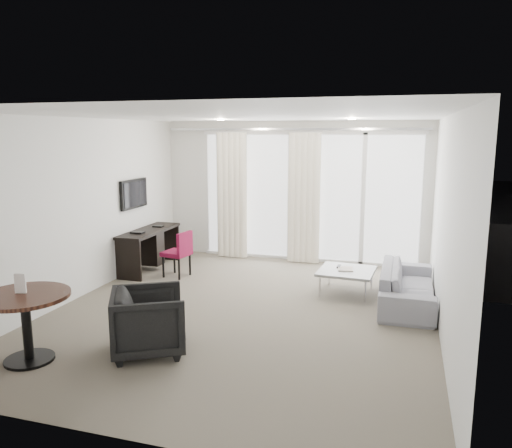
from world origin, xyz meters
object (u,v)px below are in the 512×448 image
(desk, at_px, (150,250))
(rattan_chair_a, at_px, (326,226))
(round_table, at_px, (27,328))
(rattan_chair_b, at_px, (397,228))
(sofa, at_px, (407,285))
(tub_armchair, at_px, (149,321))
(coffee_table, at_px, (346,281))
(desk_chair, at_px, (176,254))

(desk, height_order, rattan_chair_a, rattan_chair_a)
(round_table, relative_size, rattan_chair_b, 1.17)
(sofa, bearing_deg, tub_armchair, 132.24)
(coffee_table, relative_size, sofa, 0.43)
(coffee_table, xyz_separation_m, sofa, (0.88, -0.24, 0.09))
(round_table, relative_size, tub_armchair, 1.18)
(desk_chair, distance_m, tub_armchair, 2.96)
(round_table, relative_size, sofa, 0.50)
(tub_armchair, relative_size, coffee_table, 0.97)
(coffee_table, distance_m, sofa, 0.92)
(rattan_chair_b, bearing_deg, rattan_chair_a, -167.92)
(sofa, relative_size, rattan_chair_a, 2.35)
(desk, xyz_separation_m, round_table, (0.53, -3.61, 0.01))
(rattan_chair_a, bearing_deg, desk_chair, -137.53)
(round_table, xyz_separation_m, sofa, (3.83, 3.02, -0.10))
(desk_chair, bearing_deg, round_table, -82.30)
(rattan_chair_b, bearing_deg, tub_armchair, -108.26)
(round_table, xyz_separation_m, rattan_chair_b, (3.59, 6.82, 0.02))
(desk_chair, bearing_deg, desk, 167.51)
(sofa, height_order, rattan_chair_a, rattan_chair_a)
(rattan_chair_b, bearing_deg, desk, -138.79)
(tub_armchair, xyz_separation_m, sofa, (2.71, 2.46, -0.09))
(tub_armchair, distance_m, rattan_chair_b, 6.73)
(sofa, xyz_separation_m, rattan_chair_a, (-1.72, 3.56, 0.12))
(tub_armchair, relative_size, rattan_chair_a, 0.99)
(desk_chair, distance_m, sofa, 3.73)
(rattan_chair_a, distance_m, rattan_chair_b, 1.50)
(sofa, distance_m, rattan_chair_a, 3.96)
(rattan_chair_a, xyz_separation_m, rattan_chair_b, (1.48, 0.23, 0.00))
(round_table, height_order, tub_armchair, round_table)
(desk, xyz_separation_m, rattan_chair_b, (4.13, 3.21, 0.04))
(desk_chair, height_order, rattan_chair_b, rattan_chair_b)
(desk_chair, height_order, round_table, desk_chair)
(desk_chair, xyz_separation_m, rattan_chair_b, (3.48, 3.47, 0.00))
(round_table, relative_size, rattan_chair_a, 1.18)
(desk_chair, height_order, rattan_chair_a, rattan_chair_a)
(round_table, bearing_deg, coffee_table, 47.94)
(desk, relative_size, coffee_table, 1.90)
(desk, height_order, rattan_chair_b, rattan_chair_b)
(coffee_table, xyz_separation_m, rattan_chair_a, (-0.84, 3.32, 0.21))
(round_table, xyz_separation_m, rattan_chair_a, (2.11, 6.59, 0.02))
(desk, relative_size, round_table, 1.65)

